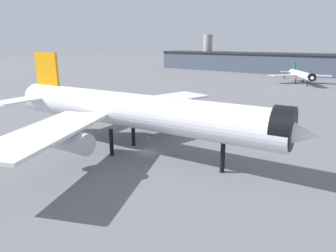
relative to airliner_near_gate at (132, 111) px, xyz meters
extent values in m
plane|color=slate|center=(2.67, 1.50, -8.99)|extent=(900.00, 900.00, 0.00)
cylinder|color=white|center=(0.37, 0.00, 0.15)|extent=(61.70, 7.84, 7.03)
cone|color=white|center=(31.18, 0.41, 0.15)|extent=(7.82, 6.99, 6.89)
cone|color=white|center=(-30.43, -0.40, 0.15)|extent=(9.23, 6.80, 6.68)
cylinder|color=black|center=(29.77, 0.39, 0.68)|extent=(3.26, 7.14, 7.10)
cube|color=white|center=(-4.63, 17.32, -0.72)|extent=(17.63, 29.40, 0.56)
cylinder|color=#B7BAC1|center=(-3.11, 14.01, -3.04)|extent=(8.68, 3.98, 3.87)
cube|color=white|center=(-4.17, -17.43, -0.72)|extent=(18.25, 29.42, 0.56)
cylinder|color=#B7BAC1|center=(-2.74, -14.09, -3.04)|extent=(8.68, 3.98, 3.87)
cube|color=orange|center=(-25.50, -0.34, 5.78)|extent=(7.40, 0.80, 11.25)
cube|color=white|center=(-26.83, 6.95, 0.86)|extent=(5.69, 11.16, 0.42)
cube|color=white|center=(-26.64, -7.65, 0.86)|extent=(5.69, 11.16, 0.42)
cylinder|color=black|center=(20.09, 0.26, -6.17)|extent=(0.84, 0.84, 5.63)
cylinder|color=black|center=(-2.76, 3.66, -6.17)|extent=(0.84, 0.84, 5.63)
cylinder|color=black|center=(-2.66, -3.73, -6.17)|extent=(0.84, 0.84, 5.63)
cylinder|color=silver|center=(10.87, 139.37, -3.81)|extent=(18.86, 31.63, 3.98)
cone|color=silver|center=(18.53, 124.47, -3.81)|extent=(5.47, 5.68, 3.90)
cone|color=silver|center=(3.21, 154.27, -3.81)|extent=(5.73, 6.33, 3.78)
cylinder|color=black|center=(18.17, 125.17, -3.51)|extent=(4.39, 3.43, 4.02)
cube|color=silver|center=(18.16, 146.04, -4.31)|extent=(15.74, 7.70, 0.32)
cylinder|color=#B7BAC1|center=(16.92, 144.50, -5.62)|extent=(4.09, 5.17, 2.19)
cube|color=silver|center=(1.21, 137.33, -4.31)|extent=(14.43, 14.48, 0.32)
cylinder|color=#B7BAC1|center=(3.18, 137.44, -5.62)|extent=(4.09, 5.17, 2.19)
cube|color=#0F5138|center=(4.44, 151.89, -0.63)|extent=(2.19, 3.76, 6.37)
cube|color=silver|center=(7.70, 154.32, -3.41)|extent=(6.74, 5.44, 0.24)
cube|color=silver|center=(0.57, 150.65, -3.41)|extent=(6.74, 5.44, 0.24)
cylinder|color=black|center=(15.78, 129.83, -7.39)|extent=(0.48, 0.48, 3.18)
cylinder|color=black|center=(11.97, 141.82, -7.39)|extent=(0.48, 0.48, 3.18)
cylinder|color=black|center=(8.25, 139.91, -7.39)|extent=(0.48, 0.48, 3.18)
cube|color=#3D4756|center=(-35.59, 199.60, -1.86)|extent=(169.01, 42.70, 14.25)
cube|color=#232628|center=(-35.59, 199.60, 5.87)|extent=(169.29, 44.85, 1.20)
cylinder|color=#939399|center=(-77.71, 204.96, 5.86)|extent=(7.82, 7.82, 29.70)
cube|color=black|center=(-35.20, 23.15, -8.36)|extent=(5.96, 4.08, 0.35)
cube|color=silver|center=(-33.65, 22.58, -7.39)|extent=(2.87, 2.93, 1.60)
cube|color=#1E2D38|center=(-32.73, 22.23, -7.07)|extent=(0.75, 1.84, 0.80)
cube|color=silver|center=(-36.13, 23.50, -7.09)|extent=(3.90, 3.31, 2.20)
cylinder|color=black|center=(-32.99, 23.56, -8.54)|extent=(0.94, 0.58, 0.90)
cylinder|color=black|center=(-33.80, 21.40, -8.54)|extent=(0.94, 0.58, 0.90)
cylinder|color=black|center=(-36.60, 24.91, -8.54)|extent=(0.94, 0.58, 0.90)
cylinder|color=black|center=(-37.40, 22.75, -8.54)|extent=(0.94, 0.58, 0.90)
camera|label=1|loc=(38.74, -48.16, 13.54)|focal=32.60mm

